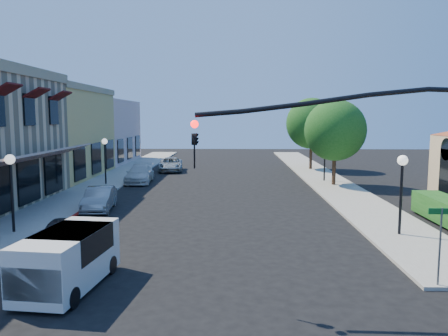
{
  "coord_description": "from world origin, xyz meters",
  "views": [
    {
      "loc": [
        1.29,
        -10.71,
        5.21
      ],
      "look_at": [
        0.78,
        11.38,
        2.6
      ],
      "focal_mm": 35.0,
      "sensor_mm": 36.0,
      "label": 1
    }
  ],
  "objects_px": {
    "street_tree_a": "(335,130)",
    "street_tree_b": "(312,123)",
    "lamppost_right_near": "(402,175)",
    "lamppost_left_near": "(11,173)",
    "parked_car_a": "(59,232)",
    "parked_car_b": "(99,199)",
    "lamppost_right_far": "(325,148)",
    "parked_car_d": "(171,164)",
    "parked_car_c": "(140,174)",
    "lamppost_left_far": "(105,149)",
    "white_van": "(68,256)",
    "street_name_sign": "(441,234)",
    "signal_mast_arm": "(398,157)"
  },
  "relations": [
    {
      "from": "street_tree_a",
      "to": "street_tree_b",
      "type": "relative_size",
      "value": 0.92
    },
    {
      "from": "lamppost_right_near",
      "to": "lamppost_left_near",
      "type": "bearing_deg",
      "value": 180.0
    },
    {
      "from": "parked_car_a",
      "to": "parked_car_b",
      "type": "xyz_separation_m",
      "value": [
        -0.39,
        6.58,
        0.12
      ]
    },
    {
      "from": "street_tree_b",
      "to": "lamppost_right_far",
      "type": "relative_size",
      "value": 1.97
    },
    {
      "from": "parked_car_b",
      "to": "parked_car_d",
      "type": "distance_m",
      "value": 17.78
    },
    {
      "from": "lamppost_right_near",
      "to": "parked_car_d",
      "type": "bearing_deg",
      "value": 120.34
    },
    {
      "from": "parked_car_c",
      "to": "parked_car_d",
      "type": "height_order",
      "value": "parked_car_c"
    },
    {
      "from": "street_tree_a",
      "to": "lamppost_left_far",
      "type": "xyz_separation_m",
      "value": [
        -17.3,
        0.0,
        -1.46
      ]
    },
    {
      "from": "street_tree_a",
      "to": "lamppost_right_near",
      "type": "bearing_deg",
      "value": -91.23
    },
    {
      "from": "lamppost_left_near",
      "to": "lamppost_left_far",
      "type": "xyz_separation_m",
      "value": [
        0.0,
        14.0,
        0.0
      ]
    },
    {
      "from": "lamppost_right_far",
      "to": "parked_car_c",
      "type": "height_order",
      "value": "lamppost_right_far"
    },
    {
      "from": "lamppost_left_near",
      "to": "lamppost_left_far",
      "type": "height_order",
      "value": "same"
    },
    {
      "from": "lamppost_right_far",
      "to": "white_van",
      "type": "distance_m",
      "value": 25.27
    },
    {
      "from": "parked_car_b",
      "to": "lamppost_left_far",
      "type": "bearing_deg",
      "value": 97.6
    },
    {
      "from": "street_name_sign",
      "to": "parked_car_c",
      "type": "distance_m",
      "value": 25.27
    },
    {
      "from": "street_tree_a",
      "to": "parked_car_c",
      "type": "height_order",
      "value": "street_tree_a"
    },
    {
      "from": "parked_car_c",
      "to": "street_name_sign",
      "type": "bearing_deg",
      "value": -60.66
    },
    {
      "from": "parked_car_b",
      "to": "street_name_sign",
      "type": "bearing_deg",
      "value": -44.98
    },
    {
      "from": "lamppost_left_far",
      "to": "parked_car_c",
      "type": "distance_m",
      "value": 3.39
    },
    {
      "from": "street_tree_a",
      "to": "white_van",
      "type": "relative_size",
      "value": 1.57
    },
    {
      "from": "street_tree_b",
      "to": "parked_car_d",
      "type": "bearing_deg",
      "value": -174.63
    },
    {
      "from": "lamppost_right_far",
      "to": "parked_car_a",
      "type": "distance_m",
      "value": 22.77
    },
    {
      "from": "street_tree_b",
      "to": "lamppost_right_near",
      "type": "xyz_separation_m",
      "value": [
        -0.3,
        -24.0,
        -1.81
      ]
    },
    {
      "from": "white_van",
      "to": "parked_car_c",
      "type": "height_order",
      "value": "white_van"
    },
    {
      "from": "parked_car_a",
      "to": "parked_car_d",
      "type": "relative_size",
      "value": 0.66
    },
    {
      "from": "parked_car_c",
      "to": "parked_car_d",
      "type": "distance_m",
      "value": 7.45
    },
    {
      "from": "street_name_sign",
      "to": "parked_car_a",
      "type": "distance_m",
      "value": 14.01
    },
    {
      "from": "street_tree_b",
      "to": "street_name_sign",
      "type": "distance_m",
      "value": 29.96
    },
    {
      "from": "signal_mast_arm",
      "to": "parked_car_b",
      "type": "xyz_separation_m",
      "value": [
        -12.06,
        11.5,
        -3.44
      ]
    },
    {
      "from": "lamppost_right_near",
      "to": "parked_car_c",
      "type": "distance_m",
      "value": 21.39
    },
    {
      "from": "white_van",
      "to": "parked_car_d",
      "type": "distance_m",
      "value": 28.78
    },
    {
      "from": "street_name_sign",
      "to": "white_van",
      "type": "height_order",
      "value": "street_name_sign"
    },
    {
      "from": "street_tree_a",
      "to": "signal_mast_arm",
      "type": "bearing_deg",
      "value": -98.17
    },
    {
      "from": "parked_car_b",
      "to": "white_van",
      "type": "bearing_deg",
      "value": -84.17
    },
    {
      "from": "parked_car_a",
      "to": "parked_car_b",
      "type": "distance_m",
      "value": 6.59
    },
    {
      "from": "white_van",
      "to": "parked_car_d",
      "type": "bearing_deg",
      "value": 92.11
    },
    {
      "from": "signal_mast_arm",
      "to": "parked_car_b",
      "type": "distance_m",
      "value": 17.02
    },
    {
      "from": "lamppost_left_far",
      "to": "white_van",
      "type": "distance_m",
      "value": 20.67
    },
    {
      "from": "lamppost_left_near",
      "to": "parked_car_d",
      "type": "bearing_deg",
      "value": 80.75
    },
    {
      "from": "lamppost_left_near",
      "to": "white_van",
      "type": "distance_m",
      "value": 7.88
    },
    {
      "from": "street_tree_a",
      "to": "lamppost_left_far",
      "type": "height_order",
      "value": "street_tree_a"
    },
    {
      "from": "lamppost_left_near",
      "to": "parked_car_c",
      "type": "bearing_deg",
      "value": 81.51
    },
    {
      "from": "street_name_sign",
      "to": "lamppost_left_near",
      "type": "height_order",
      "value": "lamppost_left_near"
    },
    {
      "from": "lamppost_right_far",
      "to": "street_tree_b",
      "type": "bearing_deg",
      "value": 87.85
    },
    {
      "from": "lamppost_right_near",
      "to": "lamppost_right_far",
      "type": "bearing_deg",
      "value": 90.0
    },
    {
      "from": "lamppost_left_near",
      "to": "lamppost_right_far",
      "type": "xyz_separation_m",
      "value": [
        17.0,
        16.0,
        0.0
      ]
    },
    {
      "from": "lamppost_right_near",
      "to": "parked_car_b",
      "type": "height_order",
      "value": "lamppost_right_near"
    },
    {
      "from": "white_van",
      "to": "street_tree_b",
      "type": "bearing_deg",
      "value": 67.35
    },
    {
      "from": "street_tree_b",
      "to": "parked_car_b",
      "type": "bearing_deg",
      "value": -128.29
    },
    {
      "from": "signal_mast_arm",
      "to": "street_name_sign",
      "type": "height_order",
      "value": "signal_mast_arm"
    }
  ]
}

